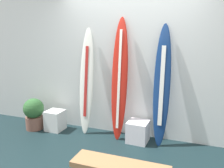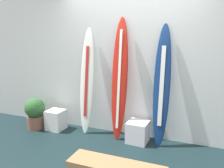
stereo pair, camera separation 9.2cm
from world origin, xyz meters
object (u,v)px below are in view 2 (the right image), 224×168
object	(u,v)px
display_block_left	(138,132)
display_block_center	(56,120)
surfboard_navy	(162,86)
potted_plant	(35,112)
surfboard_ivory	(87,81)
surfboard_crimson	(120,80)

from	to	relation	value
display_block_left	display_block_center	distance (m)	1.60
surfboard_navy	potted_plant	xyz separation A→B (m)	(-2.36, -0.23, -0.66)
surfboard_ivory	display_block_left	world-z (taller)	surfboard_ivory
surfboard_ivory	display_block_center	bearing A→B (deg)	-166.60
display_block_center	potted_plant	distance (m)	0.44
surfboard_crimson	display_block_left	world-z (taller)	surfboard_crimson
surfboard_crimson	display_block_left	bearing A→B (deg)	-10.35
surfboard_ivory	display_block_left	size ratio (longest dim) A/B	5.40
surfboard_crimson	display_block_left	distance (m)	0.92
surfboard_navy	display_block_left	distance (m)	0.88
surfboard_crimson	display_block_left	size ratio (longest dim) A/B	5.87
surfboard_crimson	display_block_center	distance (m)	1.50
potted_plant	surfboard_ivory	bearing A→B (deg)	13.16
surfboard_ivory	potted_plant	world-z (taller)	surfboard_ivory
display_block_left	potted_plant	size ratio (longest dim) A/B	0.59
surfboard_crimson	display_block_center	bearing A→B (deg)	-174.33
surfboard_ivory	potted_plant	distance (m)	1.22
display_block_center	surfboard_navy	bearing A→B (deg)	3.92
surfboard_ivory	potted_plant	xyz separation A→B (m)	(-1.02, -0.24, -0.63)
surfboard_ivory	display_block_left	bearing A→B (deg)	-5.02
display_block_center	surfboard_crimson	bearing A→B (deg)	5.67
surfboard_crimson	display_block_center	size ratio (longest dim) A/B	5.50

